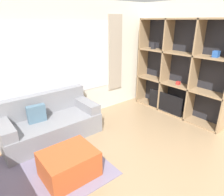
% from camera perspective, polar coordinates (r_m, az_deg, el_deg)
% --- Properties ---
extents(ground_plane, '(16.00, 16.00, 0.00)m').
position_cam_1_polar(ground_plane, '(3.11, 10.54, -25.74)').
color(ground_plane, '#9E7F5B').
extents(wall_back, '(6.62, 0.11, 2.70)m').
position_cam_1_polar(wall_back, '(4.50, -16.25, 8.94)').
color(wall_back, silver).
rests_on(wall_back, ground_plane).
extents(wall_right, '(0.07, 3.95, 2.70)m').
position_cam_1_polar(wall_right, '(5.26, 20.03, 10.16)').
color(wall_right, silver).
rests_on(wall_right, ground_plane).
extents(area_rug, '(2.22, 1.68, 0.01)m').
position_cam_1_polar(area_rug, '(3.54, -21.55, -20.01)').
color(area_rug, slate).
rests_on(area_rug, ground_plane).
extents(shelving_unit, '(0.39, 2.38, 2.31)m').
position_cam_1_polar(shelving_unit, '(5.14, 18.77, 7.31)').
color(shelving_unit, '#232328').
rests_on(shelving_unit, ground_plane).
extents(couch_main, '(1.90, 0.89, 0.86)m').
position_cam_1_polar(couch_main, '(4.28, -17.38, -6.87)').
color(couch_main, gray).
rests_on(couch_main, ground_plane).
extents(ottoman, '(0.79, 0.65, 0.43)m').
position_cam_1_polar(ottoman, '(3.27, -12.17, -18.00)').
color(ottoman, '#B74C23').
rests_on(ottoman, ground_plane).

